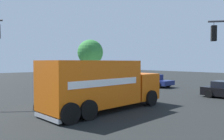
{
  "coord_description": "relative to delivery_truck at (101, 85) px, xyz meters",
  "views": [
    {
      "loc": [
        8.86,
        11.21,
        2.84
      ],
      "look_at": [
        0.07,
        1.02,
        2.35
      ],
      "focal_mm": 36.21,
      "sensor_mm": 36.0,
      "label": 1
    }
  ],
  "objects": [
    {
      "name": "sidewalk_corner_near",
      "position": [
        -13.16,
        -13.27,
        -1.44
      ],
      "size": [
        10.25,
        10.25,
        0.14
      ],
      "primitive_type": "cube",
      "color": "beige",
      "rests_on": "ground"
    },
    {
      "name": "pickup_navy",
      "position": [
        -12.29,
        -6.43,
        -0.78
      ],
      "size": [
        2.39,
        5.26,
        1.38
      ],
      "color": "navy",
      "rests_on": "ground"
    },
    {
      "name": "pedestrian_near_corner",
      "position": [
        -14.72,
        -14.24,
        -0.38
      ],
      "size": [
        0.52,
        0.28,
        1.73
      ],
      "color": "navy",
      "rests_on": "sidewalk_corner_near"
    },
    {
      "name": "picket_fence_run",
      "position": [
        -13.16,
        -18.15,
        -0.89
      ],
      "size": [
        5.86,
        0.05,
        0.95
      ],
      "color": "silver",
      "rests_on": "sidewalk_corner_near"
    },
    {
      "name": "ground_plane",
      "position": [
        -0.79,
        -0.9,
        -1.51
      ],
      "size": [
        100.0,
        100.0,
        0.0
      ],
      "primitive_type": "plane",
      "color": "black"
    },
    {
      "name": "delivery_truck",
      "position": [
        0.0,
        0.0,
        0.0
      ],
      "size": [
        7.89,
        3.23,
        2.91
      ],
      "color": "orange",
      "rests_on": "ground"
    },
    {
      "name": "shade_tree_near",
      "position": [
        -11.83,
        -17.79,
        2.74
      ],
      "size": [
        3.88,
        3.88,
        6.06
      ],
      "color": "brown",
      "rests_on": "sidewalk_corner_near"
    }
  ]
}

